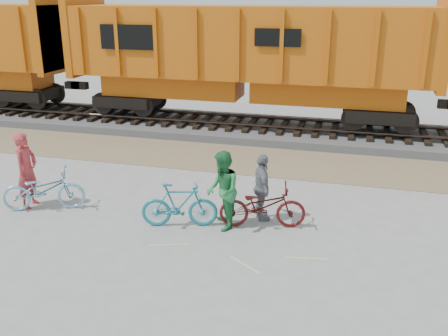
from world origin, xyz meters
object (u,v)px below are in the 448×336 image
(bicycle_blue, at_px, (43,190))
(bicycle_maroon, at_px, (262,206))
(hopper_car_center, at_px, (247,56))
(person_man, at_px, (223,191))
(person_solo, at_px, (27,170))
(bicycle_teal, at_px, (179,205))
(person_woman, at_px, (262,188))

(bicycle_blue, relative_size, bicycle_maroon, 1.01)
(hopper_car_center, xyz_separation_m, person_man, (1.40, -8.63, -2.07))
(bicycle_maroon, bearing_deg, hopper_car_center, 1.96)
(bicycle_blue, xyz_separation_m, bicycle_maroon, (5.58, 0.47, -0.00))
(person_man, bearing_deg, hopper_car_center, 166.74)
(bicycle_blue, xyz_separation_m, person_solo, (-0.50, 0.10, 0.45))
(hopper_car_center, distance_m, bicycle_teal, 9.17)
(bicycle_teal, height_order, person_man, person_man)
(bicycle_maroon, relative_size, person_man, 1.08)
(hopper_car_center, height_order, bicycle_blue, hopper_car_center)
(bicycle_teal, distance_m, bicycle_maroon, 1.96)
(hopper_car_center, bearing_deg, bicycle_maroon, -74.63)
(bicycle_teal, height_order, bicycle_maroon, bicycle_teal)
(bicycle_teal, height_order, person_woman, person_woman)
(bicycle_blue, height_order, bicycle_maroon, bicycle_blue)
(bicycle_blue, relative_size, person_woman, 1.22)
(bicycle_maroon, bearing_deg, person_solo, 80.11)
(bicycle_blue, bearing_deg, person_woman, -104.27)
(bicycle_maroon, bearing_deg, person_man, 94.61)
(person_man, bearing_deg, bicycle_maroon, 85.56)
(hopper_car_center, relative_size, bicycle_maroon, 6.90)
(bicycle_blue, distance_m, person_man, 4.70)
(person_man, distance_m, person_woman, 1.06)
(bicycle_blue, bearing_deg, person_man, -111.10)
(bicycle_blue, height_order, person_woman, person_woman)
(bicycle_teal, relative_size, person_solo, 0.91)
(hopper_car_center, distance_m, person_woman, 8.51)
(person_woman, bearing_deg, bicycle_maroon, 168.62)
(bicycle_maroon, relative_size, person_woman, 1.22)
(bicycle_blue, relative_size, person_solo, 1.03)
(person_woman, bearing_deg, person_solo, 71.96)
(person_solo, height_order, person_woman, person_solo)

